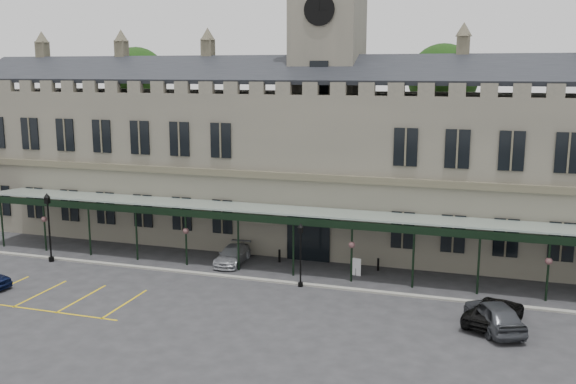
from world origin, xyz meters
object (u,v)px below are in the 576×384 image
(lamp_post_left, at_px, (49,221))
(car_van, at_px, (494,312))
(lamp_post_mid, at_px, (301,249))
(station_building, at_px, (326,164))
(car_right_a, at_px, (494,315))
(clock_tower, at_px, (327,78))
(sign_board, at_px, (356,267))
(car_taxi, at_px, (233,255))

(lamp_post_left, relative_size, car_van, 1.05)
(lamp_post_mid, distance_m, car_van, 12.32)
(station_building, xyz_separation_m, car_right_a, (13.00, -14.19, -5.65))
(lamp_post_left, distance_m, lamp_post_mid, 18.90)
(clock_tower, relative_size, sign_board, 20.59)
(lamp_post_left, bearing_deg, clock_tower, 31.85)
(clock_tower, distance_m, car_right_a, 22.89)
(station_building, distance_m, clock_tower, 6.64)
(car_taxi, bearing_deg, sign_board, -3.40)
(station_building, distance_m, lamp_post_left, 21.18)
(station_building, bearing_deg, lamp_post_mid, -84.12)
(sign_board, bearing_deg, station_building, 130.85)
(sign_board, distance_m, car_van, 10.77)
(sign_board, height_order, car_van, car_van)
(clock_tower, distance_m, lamp_post_left, 23.25)
(lamp_post_mid, bearing_deg, car_taxi, 151.40)
(car_taxi, bearing_deg, clock_tower, 52.85)
(sign_board, bearing_deg, car_van, -21.55)
(station_building, height_order, car_taxi, station_building)
(clock_tower, relative_size, car_taxi, 5.71)
(clock_tower, distance_m, car_van, 22.47)
(lamp_post_left, bearing_deg, car_right_a, -5.97)
(station_building, bearing_deg, car_right_a, -47.50)
(sign_board, bearing_deg, clock_tower, 130.57)
(lamp_post_left, distance_m, car_taxi, 13.49)
(lamp_post_mid, bearing_deg, car_right_a, -16.23)
(car_right_a, bearing_deg, clock_tower, -71.30)
(car_van, bearing_deg, lamp_post_mid, 6.10)
(clock_tower, relative_size, car_van, 5.11)
(clock_tower, relative_size, lamp_post_left, 4.87)
(lamp_post_left, bearing_deg, sign_board, 9.29)
(car_taxi, relative_size, car_van, 0.90)
(car_taxi, relative_size, car_right_a, 0.91)
(station_building, relative_size, lamp_post_left, 11.78)
(lamp_post_mid, bearing_deg, sign_board, 48.54)
(lamp_post_left, xyz_separation_m, car_van, (30.79, -2.41, -2.34))
(clock_tower, bearing_deg, car_right_a, -47.67)
(sign_board, xyz_separation_m, car_van, (8.95, -5.98, 0.09))
(station_building, bearing_deg, sign_board, -61.32)
(car_right_a, bearing_deg, lamp_post_left, -29.60)
(car_taxi, distance_m, car_right_a, 19.24)
(car_right_a, bearing_deg, station_building, -71.13)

